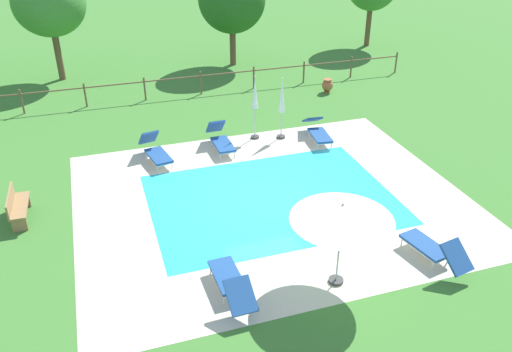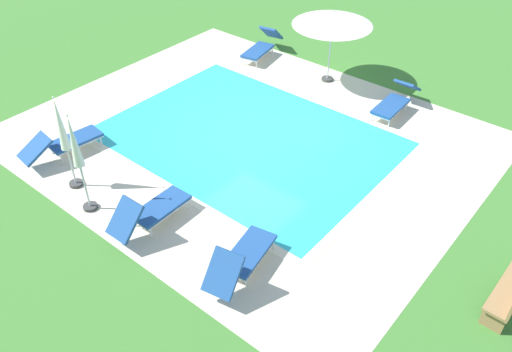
{
  "view_description": "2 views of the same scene",
  "coord_description": "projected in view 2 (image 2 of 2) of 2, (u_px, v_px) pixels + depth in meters",
  "views": [
    {
      "loc": [
        -4.69,
        -12.78,
        8.35
      ],
      "look_at": [
        -0.33,
        0.5,
        0.6
      ],
      "focal_mm": 36.87,
      "sensor_mm": 36.0,
      "label": 1
    },
    {
      "loc": [
        -7.56,
        8.81,
        7.78
      ],
      "look_at": [
        -1.91,
        1.98,
        0.86
      ],
      "focal_mm": 37.0,
      "sensor_mm": 36.0,
      "label": 2
    }
  ],
  "objects": [
    {
      "name": "sun_lounger_south_near_corner",
      "position": [
        64.0,
        142.0,
        13.13
      ],
      "size": [
        0.84,
        2.11,
        0.75
      ],
      "color": "navy",
      "rests_on": "ground"
    },
    {
      "name": "patio_umbrella_closed_row_centre",
      "position": [
        76.0,
        151.0,
        10.77
      ],
      "size": [
        0.32,
        0.32,
        2.43
      ],
      "color": "#383838",
      "rests_on": "ground"
    },
    {
      "name": "sun_lounger_north_end",
      "position": [
        396.0,
        100.0,
        14.78
      ],
      "size": [
        0.67,
        2.05,
        0.79
      ],
      "color": "navy",
      "rests_on": "ground"
    },
    {
      "name": "patio_umbrella_closed_row_west",
      "position": [
        62.0,
        132.0,
        11.46
      ],
      "size": [
        0.32,
        0.32,
        2.36
      ],
      "color": "#383838",
      "rests_on": "ground"
    },
    {
      "name": "sun_lounger_north_near_steps",
      "position": [
        151.0,
        211.0,
        11.08
      ],
      "size": [
        0.64,
        1.92,
        0.94
      ],
      "color": "navy",
      "rests_on": "ground"
    },
    {
      "name": "ground_plane",
      "position": [
        248.0,
        138.0,
        13.93
      ],
      "size": [
        160.0,
        160.0,
        0.0
      ],
      "primitive_type": "plane",
      "color": "#3D752D"
    },
    {
      "name": "pool_coping_rim",
      "position": [
        248.0,
        138.0,
        13.93
      ],
      "size": [
        7.74,
        5.77,
        0.01
      ],
      "color": "beige",
      "rests_on": "ground"
    },
    {
      "name": "pool_deck_paving",
      "position": [
        248.0,
        138.0,
        13.93
      ],
      "size": [
        11.55,
        9.57,
        0.01
      ],
      "primitive_type": "cube",
      "color": "beige",
      "rests_on": "ground"
    },
    {
      "name": "sun_lounger_north_mid",
      "position": [
        262.0,
        46.0,
        17.62
      ],
      "size": [
        0.96,
        2.04,
        0.88
      ],
      "color": "navy",
      "rests_on": "ground"
    },
    {
      "name": "swimming_pool_water",
      "position": [
        248.0,
        138.0,
        13.93
      ],
      "size": [
        7.26,
        5.29,
        0.01
      ],
      "primitive_type": "cube",
      "color": "#2DB7C6",
      "rests_on": "ground"
    },
    {
      "name": "sun_lounger_north_far",
      "position": [
        242.0,
        258.0,
        10.01
      ],
      "size": [
        0.96,
        1.99,
        0.94
      ],
      "color": "navy",
      "rests_on": "ground"
    },
    {
      "name": "patio_umbrella_open_foreground",
      "position": [
        333.0,
        18.0,
        15.27
      ],
      "size": [
        2.37,
        2.37,
        2.24
      ],
      "color": "#383838",
      "rests_on": "ground"
    }
  ]
}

